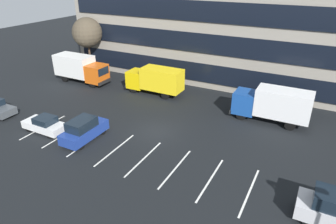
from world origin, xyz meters
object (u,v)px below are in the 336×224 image
at_px(bare_tree, 87,33).
at_px(box_truck_yellow_all, 155,79).
at_px(sedan_white, 45,125).
at_px(box_truck_orange, 80,68).
at_px(suv_navy, 84,130).
at_px(box_truck_blue, 273,104).

bearing_deg(bare_tree, box_truck_yellow_all, -13.57).
bearing_deg(sedan_white, bare_tree, 117.12).
bearing_deg(bare_tree, box_truck_orange, -66.20).
distance_m(box_truck_orange, suv_navy, 15.41).
distance_m(box_truck_orange, bare_tree, 5.62).
relative_size(box_truck_orange, suv_navy, 1.68).
bearing_deg(box_truck_blue, sedan_white, -146.85).
height_order(box_truck_yellow_all, sedan_white, box_truck_yellow_all).
height_order(box_truck_blue, sedan_white, box_truck_blue).
height_order(sedan_white, suv_navy, suv_navy).
relative_size(box_truck_yellow_all, sedan_white, 1.68).
xyz_separation_m(sedan_white, suv_navy, (4.20, 0.56, 0.27)).
distance_m(box_truck_blue, suv_navy, 17.77).
height_order(box_truck_blue, suv_navy, box_truck_blue).
bearing_deg(suv_navy, box_truck_yellow_all, 88.99).
bearing_deg(bare_tree, box_truck_blue, -8.62).
bearing_deg(sedan_white, box_truck_orange, 118.18).
distance_m(sedan_white, bare_tree, 18.29).
distance_m(box_truck_orange, box_truck_yellow_all, 10.77).
relative_size(box_truck_blue, suv_navy, 1.65).
relative_size(box_truck_orange, box_truck_yellow_all, 1.07).
xyz_separation_m(box_truck_orange, bare_tree, (-1.72, 3.90, 3.65)).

